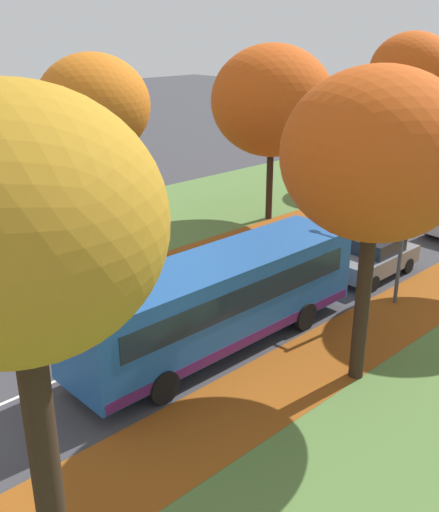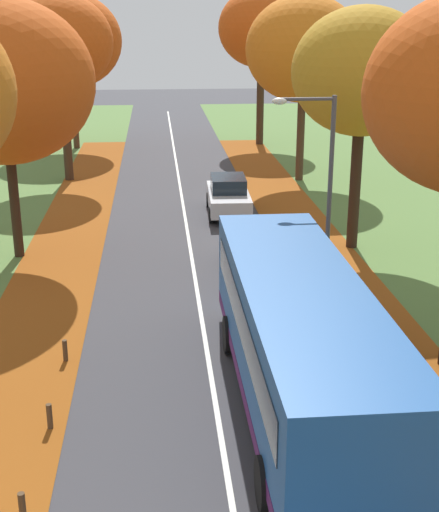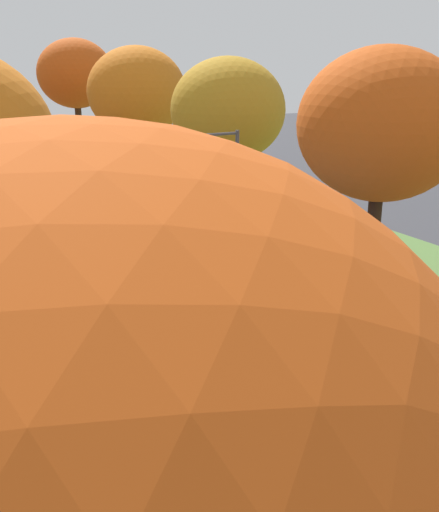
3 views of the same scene
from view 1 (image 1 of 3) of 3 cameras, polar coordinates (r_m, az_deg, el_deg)
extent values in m
cube|color=#517538|center=(33.90, 0.70, 4.73)|extent=(12.00, 90.00, 0.01)
cube|color=#8C4714|center=(26.83, -1.62, 0.17)|extent=(2.80, 60.00, 0.00)
cube|color=#8C4714|center=(21.49, 15.16, -6.27)|extent=(2.80, 60.00, 0.00)
cube|color=silver|center=(28.39, 13.77, 0.74)|extent=(0.12, 80.00, 0.01)
cylinder|color=#422D1E|center=(24.63, -11.16, 4.17)|extent=(0.47, 0.47, 5.18)
ellipsoid|color=orange|center=(23.76, -11.90, 13.88)|extent=(4.28, 4.28, 3.86)
cylinder|color=black|center=(31.42, 4.78, 6.91)|extent=(0.34, 0.34, 3.81)
ellipsoid|color=#C64C14|center=(30.65, 5.03, 14.51)|extent=(6.07, 6.07, 5.46)
cylinder|color=#382619|center=(41.02, 17.14, 10.29)|extent=(0.45, 0.45, 4.96)
ellipsoid|color=#C64C14|center=(40.48, 17.84, 16.44)|extent=(5.22, 5.22, 4.70)
cylinder|color=black|center=(10.87, -16.14, -19.45)|extent=(0.49, 0.49, 5.48)
ellipsoid|color=#B27F1E|center=(8.75, -19.04, 2.95)|extent=(4.34, 4.34, 3.91)
cylinder|color=black|center=(17.29, 13.45, -4.43)|extent=(0.42, 0.42, 4.70)
ellipsoid|color=#C64C14|center=(15.97, 14.74, 9.32)|extent=(4.97, 4.97, 4.47)
cylinder|color=#4C3823|center=(21.54, -16.72, -5.35)|extent=(0.12, 0.12, 0.70)
cylinder|color=#4C3823|center=(22.90, -9.89, -3.27)|extent=(0.12, 0.12, 0.57)
cylinder|color=#4C3823|center=(24.58, -4.02, -1.23)|extent=(0.12, 0.12, 0.57)
cylinder|color=#47474C|center=(22.12, 17.13, 2.75)|extent=(0.14, 0.14, 6.00)
cylinder|color=#47474C|center=(21.81, 16.13, 10.50)|extent=(1.60, 0.10, 0.10)
ellipsoid|color=silver|center=(22.23, 14.33, 10.73)|extent=(0.44, 0.28, 0.20)
cube|color=#1E5199|center=(18.70, -0.06, -3.87)|extent=(2.51, 10.40, 2.50)
cube|color=#19232D|center=(15.84, -13.80, -8.09)|extent=(2.30, 0.10, 1.30)
cube|color=#19232D|center=(18.53, -0.06, -2.75)|extent=(2.54, 9.15, 0.80)
cube|color=#4C1951|center=(19.18, -0.06, -6.76)|extent=(2.53, 10.19, 0.32)
cylinder|color=black|center=(16.70, -5.39, -12.28)|extent=(0.30, 0.96, 0.96)
cylinder|color=black|center=(18.36, -10.08, -9.17)|extent=(0.30, 0.96, 0.96)
cylinder|color=black|center=(20.46, 8.10, -5.67)|extent=(0.30, 0.96, 0.96)
cylinder|color=black|center=(21.83, 3.24, -3.66)|extent=(0.30, 0.96, 0.96)
cube|color=slate|center=(25.11, 14.55, -0.44)|extent=(1.74, 4.22, 0.70)
cube|color=#19232D|center=(25.01, 14.87, 1.03)|extent=(1.46, 2.03, 0.60)
cylinder|color=black|center=(23.84, 14.39, -2.53)|extent=(0.23, 0.64, 0.64)
cylinder|color=black|center=(24.60, 11.33, -1.50)|extent=(0.23, 0.64, 0.64)
cylinder|color=black|center=(25.95, 17.46, -0.87)|extent=(0.23, 0.64, 0.64)
cylinder|color=black|center=(26.66, 14.55, 0.03)|extent=(0.23, 0.64, 0.64)
cylinder|color=black|center=(30.94, 19.33, 2.47)|extent=(0.24, 0.65, 0.64)
camera|label=2|loc=(15.38, -51.03, 7.92)|focal=50.00mm
camera|label=3|loc=(20.87, -44.62, 11.75)|focal=42.00mm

